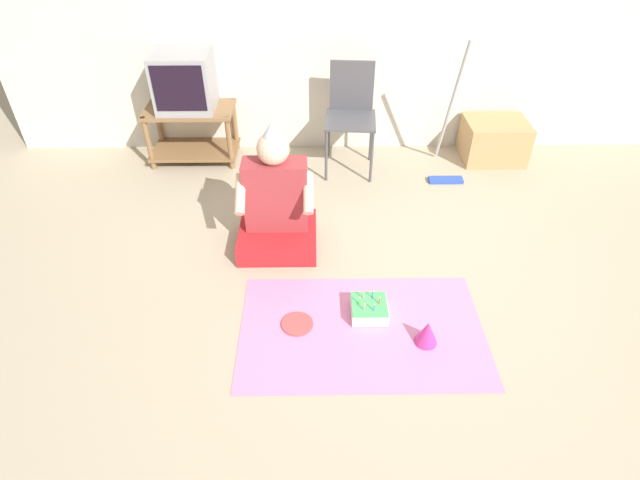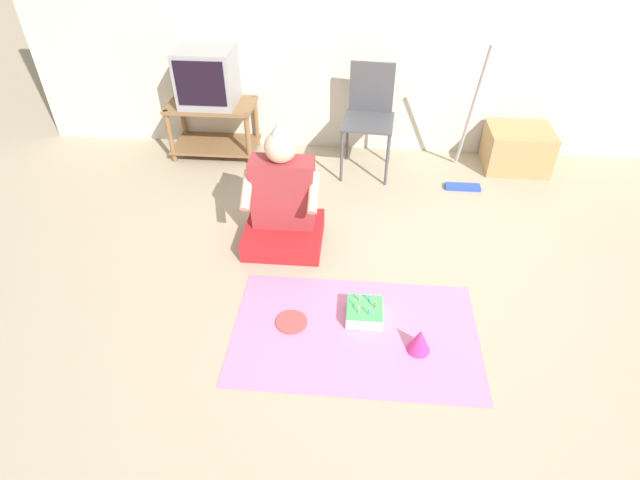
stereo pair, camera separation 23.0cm
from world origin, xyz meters
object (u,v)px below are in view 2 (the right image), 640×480
object	(u,v)px
paper_plate	(291,322)
tv	(207,77)
cardboard_box_stack	(517,149)
dust_mop	(468,145)
folding_chair	(369,111)
birthday_cake	(365,312)
person_seated	(283,206)
party_hat_blue	(420,340)

from	to	relation	value
paper_plate	tv	bearing A→B (deg)	115.11
cardboard_box_stack	dust_mop	size ratio (longest dim) A/B	0.46
tv	folding_chair	bearing A→B (deg)	-5.82
tv	dust_mop	size ratio (longest dim) A/B	0.40
dust_mop	birthday_cake	bearing A→B (deg)	-115.65
cardboard_box_stack	person_seated	bearing A→B (deg)	-146.58
dust_mop	paper_plate	bearing A→B (deg)	-125.23
folding_chair	cardboard_box_stack	size ratio (longest dim) A/B	1.66
tv	birthday_cake	distance (m)	2.46
birthday_cake	paper_plate	xyz separation A→B (m)	(-0.42, -0.08, -0.04)
tv	party_hat_blue	size ratio (longest dim) A/B	3.07
tv	person_seated	xyz separation A→B (m)	(0.79, -1.24, -0.41)
person_seated	birthday_cake	bearing A→B (deg)	-50.67
person_seated	party_hat_blue	size ratio (longest dim) A/B	6.02
tv	party_hat_blue	world-z (taller)	tv
dust_mop	person_seated	world-z (taller)	dust_mop
tv	folding_chair	distance (m)	1.37
birthday_cake	paper_plate	size ratio (longest dim) A/B	1.15
cardboard_box_stack	birthday_cake	distance (m)	2.29
folding_chair	person_seated	distance (m)	1.25
cardboard_box_stack	person_seated	size ratio (longest dim) A/B	0.58
cardboard_box_stack	party_hat_blue	bearing A→B (deg)	-114.40
tv	party_hat_blue	bearing A→B (deg)	-52.25
cardboard_box_stack	person_seated	distance (m)	2.20
birthday_cake	paper_plate	bearing A→B (deg)	-169.43
folding_chair	birthday_cake	size ratio (longest dim) A/B	4.12
folding_chair	party_hat_blue	world-z (taller)	folding_chair
party_hat_blue	folding_chair	bearing A→B (deg)	98.83
party_hat_blue	tv	bearing A→B (deg)	127.75
tv	folding_chair	xyz separation A→B (m)	(1.35, -0.14, -0.19)
person_seated	birthday_cake	xyz separation A→B (m)	(0.57, -0.70, -0.25)
tv	person_seated	world-z (taller)	tv
person_seated	tv	bearing A→B (deg)	122.70
party_hat_blue	paper_plate	size ratio (longest dim) A/B	0.81
dust_mop	paper_plate	world-z (taller)	dust_mop
paper_plate	folding_chair	bearing A→B (deg)	77.71
folding_chair	birthday_cake	xyz separation A→B (m)	(0.01, -1.80, -0.46)
birthday_cake	party_hat_blue	distance (m)	0.37
paper_plate	person_seated	bearing A→B (deg)	100.85
tv	dust_mop	world-z (taller)	dust_mop
folding_chair	party_hat_blue	size ratio (longest dim) A/B	5.81
dust_mop	person_seated	xyz separation A→B (m)	(-1.35, -0.92, -0.03)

